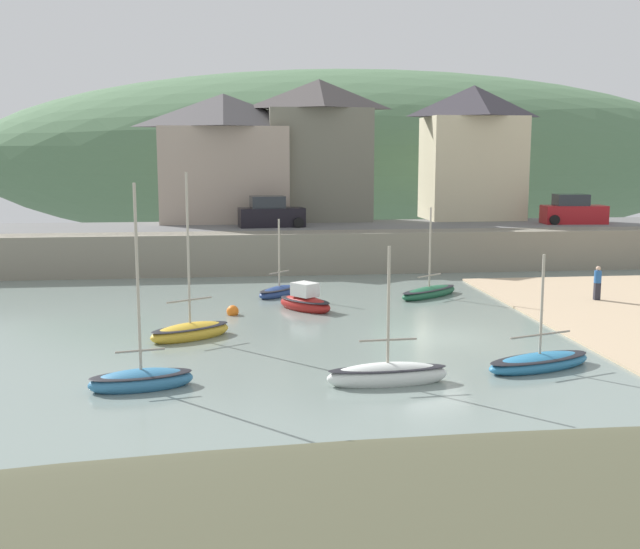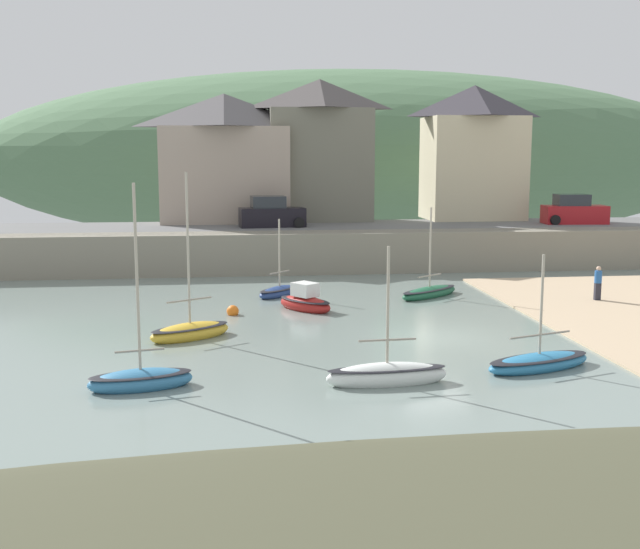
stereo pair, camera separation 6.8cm
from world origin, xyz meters
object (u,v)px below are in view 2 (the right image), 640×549
motorboat_with_cabin (141,379)px  rowboat_small_beached (539,362)px  mooring_buoy (233,311)px  sailboat_blue_trim (305,302)px  dinghy_open_wooden (190,331)px  sailboat_tall_mast (387,375)px  parked_car_near_slipway (271,214)px  parked_car_by_wall (574,211)px  waterfront_building_left (225,157)px  waterfront_building_right (473,152)px  sailboat_white_hull (429,292)px  waterfront_building_centre (320,149)px  person_on_slipway (598,282)px  fishing_boat_green (280,291)px

motorboat_with_cabin → rowboat_small_beached: size_ratio=1.51×
mooring_buoy → sailboat_blue_trim: bearing=13.4°
dinghy_open_wooden → mooring_buoy: dinghy_open_wooden is taller
sailboat_tall_mast → parked_car_near_slipway: parked_car_near_slipway is taller
mooring_buoy → parked_car_by_wall: bearing=34.6°
waterfront_building_left → motorboat_with_cabin: size_ratio=1.39×
waterfront_building_right → sailboat_white_hull: waterfront_building_right is taller
waterfront_building_centre → sailboat_blue_trim: size_ratio=3.10×
dinghy_open_wooden → waterfront_building_left: bearing=54.9°
waterfront_building_centre → dinghy_open_wooden: waterfront_building_centre is taller
waterfront_building_centre → motorboat_with_cabin: (-8.92, -30.60, -7.01)m
sailboat_tall_mast → person_on_slipway: size_ratio=2.74×
rowboat_small_beached → person_on_slipway: bearing=36.8°
dinghy_open_wooden → sailboat_tall_mast: bearing=-79.0°
waterfront_building_left → parked_car_near_slipway: 6.42m
waterfront_building_right → motorboat_with_cabin: size_ratio=1.47×
rowboat_small_beached → sailboat_white_hull: (-0.29, 13.11, 0.01)m
sailboat_blue_trim → person_on_slipway: bearing=52.4°
fishing_boat_green → sailboat_tall_mast: bearing=-129.6°
sailboat_white_hull → dinghy_open_wooden: size_ratio=0.70×
waterfront_building_right → dinghy_open_wooden: size_ratio=1.44×
waterfront_building_centre → waterfront_building_right: (10.88, 0.00, -0.15)m
waterfront_building_left → sailboat_tall_mast: bearing=-80.8°
fishing_boat_green → dinghy_open_wooden: dinghy_open_wooden is taller
sailboat_white_hull → parked_car_by_wall: (12.92, 12.31, 2.97)m
motorboat_with_cabin → parked_car_by_wall: 36.51m
rowboat_small_beached → parked_car_by_wall: size_ratio=0.99×
parked_car_by_wall → sailboat_white_hull: bearing=-131.7°
parked_car_by_wall → parked_car_near_slipway: bearing=-175.3°
parked_car_near_slipway → mooring_buoy: parked_car_near_slipway is taller
waterfront_building_right → sailboat_white_hull: (-7.36, -16.81, -6.91)m
waterfront_building_left → sailboat_white_hull: size_ratio=1.93×
waterfront_building_centre → dinghy_open_wooden: 26.46m
parked_car_near_slipway → waterfront_building_right: bearing=11.1°
sailboat_tall_mast → waterfront_building_right: bearing=64.6°
motorboat_with_cabin → waterfront_building_right: bearing=44.5°
parked_car_near_slipway → rowboat_small_beached: bearing=-79.8°
rowboat_small_beached → sailboat_blue_trim: bearing=103.0°
waterfront_building_left → sailboat_white_hull: (10.01, -16.81, -6.53)m
sailboat_blue_trim → sailboat_tall_mast: sailboat_tall_mast is taller
waterfront_building_centre → motorboat_with_cabin: bearing=-106.3°
waterfront_building_left → sailboat_tall_mast: size_ratio=1.97×
sailboat_tall_mast → parked_car_near_slipway: size_ratio=1.04×
motorboat_with_cabin → parked_car_by_wall: size_ratio=1.50×
waterfront_building_centre → mooring_buoy: (-6.14, -20.10, -7.13)m
motorboat_with_cabin → rowboat_small_beached: motorboat_with_cabin is taller
sailboat_blue_trim → waterfront_building_centre: bearing=132.9°
waterfront_building_left → parked_car_by_wall: (22.93, -4.50, -3.56)m
motorboat_with_cabin → waterfront_building_centre: bearing=61.2°
motorboat_with_cabin → parked_car_near_slipway: bearing=65.9°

